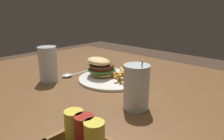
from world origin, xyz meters
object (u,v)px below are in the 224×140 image
meal_plate_near (107,72)px  beer_glass (48,65)px  juice_glass (136,89)px  spoon (69,75)px

meal_plate_near → beer_glass: beer_glass is taller
juice_glass → spoon: bearing=-6.3°
beer_glass → spoon: bearing=-98.1°
meal_plate_near → beer_glass: (0.16, 0.18, 0.04)m
meal_plate_near → juice_glass: 0.30m
juice_glass → spoon: juice_glass is taller
spoon → juice_glass: bearing=82.8°
meal_plate_near → spoon: bearing=32.3°
beer_glass → spoon: size_ratio=0.94×
meal_plate_near → beer_glass: size_ratio=1.95×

